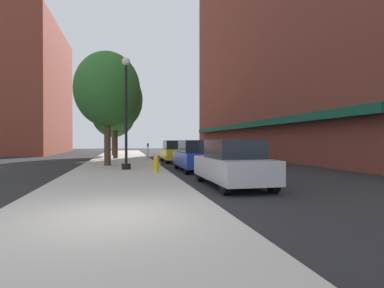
# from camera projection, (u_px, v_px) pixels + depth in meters

# --- Properties ---
(ground_plane) EXTENTS (90.00, 90.00, 0.00)m
(ground_plane) POSITION_uv_depth(u_px,v_px,m) (173.00, 161.00, 24.62)
(ground_plane) COLOR #232326
(sidewalk_slab) EXTENTS (4.80, 50.00, 0.12)m
(sidewalk_slab) POSITION_uv_depth(u_px,v_px,m) (122.00, 160.00, 24.75)
(sidewalk_slab) COLOR #B7B2A8
(sidewalk_slab) RESTS_ON ground
(building_right_brick) EXTENTS (6.80, 40.00, 26.52)m
(building_right_brick) POSITION_uv_depth(u_px,v_px,m) (276.00, 25.00, 30.73)
(building_right_brick) COLOR brown
(building_right_brick) RESTS_ON ground
(building_far_background) EXTENTS (6.80, 18.00, 16.29)m
(building_far_background) POSITION_uv_depth(u_px,v_px,m) (36.00, 91.00, 39.93)
(building_far_background) COLOR brown
(building_far_background) RESTS_ON ground
(lamppost) EXTENTS (0.48, 0.48, 5.90)m
(lamppost) POSITION_uv_depth(u_px,v_px,m) (126.00, 111.00, 16.23)
(lamppost) COLOR black
(lamppost) RESTS_ON sidewalk_slab
(fire_hydrant) EXTENTS (0.33, 0.26, 0.79)m
(fire_hydrant) POSITION_uv_depth(u_px,v_px,m) (156.00, 164.00, 14.64)
(fire_hydrant) COLOR gold
(fire_hydrant) RESTS_ON sidewalk_slab
(parking_meter_near) EXTENTS (0.14, 0.09, 1.31)m
(parking_meter_near) POSITION_uv_depth(u_px,v_px,m) (148.00, 149.00, 24.50)
(parking_meter_near) COLOR slate
(parking_meter_near) RESTS_ON sidewalk_slab
(tree_near) EXTENTS (4.64, 4.64, 7.25)m
(tree_near) POSITION_uv_depth(u_px,v_px,m) (114.00, 112.00, 32.42)
(tree_near) COLOR #422D1E
(tree_near) RESTS_ON sidewalk_slab
(tree_mid) EXTENTS (3.99, 3.99, 6.97)m
(tree_mid) POSITION_uv_depth(u_px,v_px,m) (107.00, 90.00, 18.87)
(tree_mid) COLOR #4C3823
(tree_mid) RESTS_ON sidewalk_slab
(tree_far) EXTENTS (4.69, 4.69, 7.81)m
(tree_far) POSITION_uv_depth(u_px,v_px,m) (115.00, 100.00, 26.67)
(tree_far) COLOR #422D1E
(tree_far) RESTS_ON sidewalk_slab
(car_silver) EXTENTS (1.80, 4.30, 1.66)m
(car_silver) POSITION_uv_depth(u_px,v_px,m) (232.00, 164.00, 10.89)
(car_silver) COLOR black
(car_silver) RESTS_ON ground
(car_blue) EXTENTS (1.80, 4.30, 1.66)m
(car_blue) POSITION_uv_depth(u_px,v_px,m) (196.00, 156.00, 16.60)
(car_blue) COLOR black
(car_blue) RESTS_ON ground
(car_yellow) EXTENTS (1.80, 4.30, 1.66)m
(car_yellow) POSITION_uv_depth(u_px,v_px,m) (175.00, 152.00, 23.64)
(car_yellow) COLOR black
(car_yellow) RESTS_ON ground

